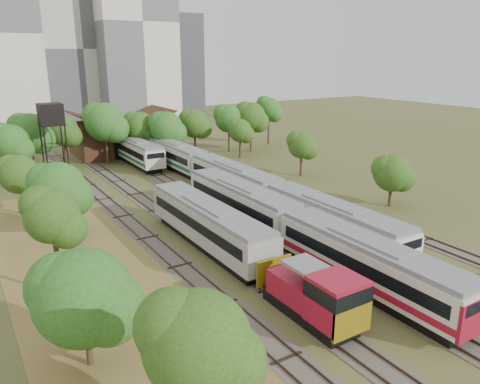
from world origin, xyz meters
TOP-DOWN VIEW (x-y plane):
  - ground at (0.00, 0.00)m, footprint 240.00×240.00m
  - dry_grass_patch at (-18.00, 8.00)m, footprint 14.00×60.00m
  - tracks at (-0.67, 25.00)m, footprint 24.60×80.00m
  - railcar_red_set at (-2.00, 7.95)m, footprint 3.25×34.58m
  - railcar_green_set at (2.00, 24.80)m, footprint 3.21×52.07m
  - railcar_rear at (-2.00, 47.95)m, footprint 3.18×16.08m
  - shunter_locomotive at (-8.00, -2.21)m, footprint 3.04×8.12m
  - old_grey_coach at (-8.00, 12.75)m, footprint 3.26×18.00m
  - water_tower at (-14.97, 43.47)m, footprint 3.10×3.10m
  - rail_pile_far at (8.20, 6.73)m, footprint 0.45×7.28m
  - maintenance_shed at (-1.00, 57.98)m, footprint 16.45×11.55m
  - tree_band_left at (-20.46, 19.43)m, footprint 8.32×62.14m
  - tree_band_far at (2.16, 49.88)m, footprint 47.73×10.66m
  - tree_band_right at (15.26, 26.55)m, footprint 4.94×35.46m
  - tower_centre at (2.00, 100.00)m, footprint 20.00×18.00m
  - tower_right at (14.00, 92.00)m, footprint 18.00×16.00m
  - tower_far_right at (34.00, 110.00)m, footprint 12.00×12.00m

SIDE VIEW (x-z plane):
  - ground at x=0.00m, z-range 0.00..0.00m
  - dry_grass_patch at x=-18.00m, z-range 0.00..0.04m
  - tracks at x=-0.67m, z-range -0.05..0.14m
  - rail_pile_far at x=8.20m, z-range 0.00..0.24m
  - shunter_locomotive at x=-8.00m, z-range -0.04..3.94m
  - railcar_rear at x=-2.00m, z-range 0.11..4.05m
  - railcar_green_set at x=2.00m, z-range 0.11..4.09m
  - railcar_red_set at x=-2.00m, z-range 0.12..4.14m
  - old_grey_coach at x=-8.00m, z-range 0.19..4.22m
  - maintenance_shed at x=-1.00m, z-range -0.87..6.70m
  - tree_band_right at x=15.26m, z-range 1.02..7.59m
  - tree_band_left at x=-20.46m, z-range 0.87..9.35m
  - tree_band_far at x=2.16m, z-range 1.15..10.85m
  - water_tower at x=-14.97m, z-range 3.68..14.40m
  - tower_far_right at x=34.00m, z-range 0.00..28.00m
  - tower_centre at x=2.00m, z-range 0.00..36.00m
  - tower_right at x=14.00m, z-range 0.00..48.00m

